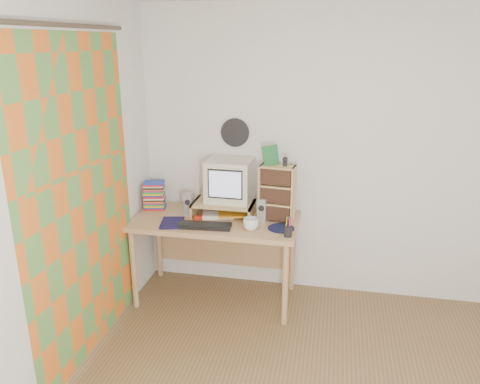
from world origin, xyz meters
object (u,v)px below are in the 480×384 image
at_px(mug, 251,224).
at_px(diary, 161,221).
at_px(keyboard, 205,226).
at_px(cd_rack, 277,193).
at_px(desk, 217,231).
at_px(dvd_stack, 155,195).
at_px(crt_monitor, 229,181).

height_order(mug, diary, mug).
distance_m(keyboard, cd_rack, 0.65).
height_order(cd_rack, diary, cd_rack).
bearing_deg(desk, dvd_stack, 172.08).
bearing_deg(dvd_stack, crt_monitor, -12.67).
bearing_deg(cd_rack, desk, -171.13).
bearing_deg(cd_rack, dvd_stack, -176.35).
distance_m(desk, keyboard, 0.30).
distance_m(cd_rack, mug, 0.36).
height_order(desk, crt_monitor, crt_monitor).
relative_size(dvd_stack, cd_rack, 0.53).
relative_size(desk, dvd_stack, 5.52).
xyz_separation_m(keyboard, diary, (-0.37, -0.00, 0.01)).
height_order(crt_monitor, diary, crt_monitor).
height_order(desk, mug, mug).
distance_m(dvd_stack, mug, 0.99).
relative_size(dvd_stack, diary, 1.15).
bearing_deg(dvd_stack, cd_rack, -16.46).
height_order(crt_monitor, dvd_stack, crt_monitor).
relative_size(crt_monitor, keyboard, 0.89).
relative_size(keyboard, dvd_stack, 1.68).
xyz_separation_m(crt_monitor, diary, (-0.50, -0.35, -0.28)).
bearing_deg(keyboard, desk, 78.17).
bearing_deg(diary, cd_rack, 5.17).
bearing_deg(mug, cd_rack, 55.27).
height_order(desk, keyboard, keyboard).
bearing_deg(diary, dvd_stack, 106.87).
distance_m(keyboard, diary, 0.37).
height_order(dvd_stack, diary, dvd_stack).
bearing_deg(keyboard, crt_monitor, 66.21).
bearing_deg(crt_monitor, diary, -143.96).
xyz_separation_m(desk, diary, (-0.41, -0.26, 0.16)).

